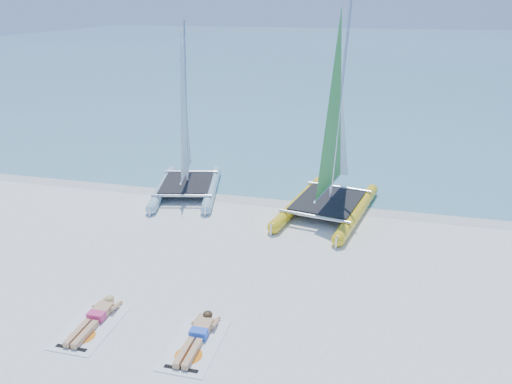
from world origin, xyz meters
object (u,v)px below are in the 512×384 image
catamaran_blue (185,143)px  catamaran_yellow (335,146)px  towel_a (91,327)px  sunbather_b (198,335)px  sunbather_a (95,317)px  towel_b (195,345)px

catamaran_blue → catamaran_yellow: size_ratio=0.90×
towel_a → sunbather_b: bearing=3.9°
sunbather_a → towel_b: (2.41, -0.22, -0.11)m
sunbather_a → towel_b: sunbather_a is taller
towel_b → sunbather_b: (0.00, 0.19, 0.11)m
catamaran_yellow → sunbather_b: size_ratio=3.99×
towel_a → towel_b: bearing=-0.7°
sunbather_a → towel_b: bearing=-5.2°
catamaran_blue → towel_a: size_ratio=3.35×
towel_a → catamaran_yellow: bearing=61.6°
catamaran_yellow → sunbather_a: (-4.36, -7.86, -2.05)m
catamaran_yellow → towel_b: bearing=-93.0°
towel_b → sunbather_b: bearing=90.0°
catamaran_blue → towel_b: size_ratio=3.35×
catamaran_yellow → towel_b: 8.59m
towel_a → towel_b: same height
catamaran_yellow → sunbather_b: catamaran_yellow is taller
towel_a → sunbather_a: 0.22m
catamaran_blue → sunbather_b: 8.91m
sunbather_b → towel_b: bearing=-90.0°
towel_a → towel_b: 2.41m
catamaran_blue → towel_b: 9.10m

